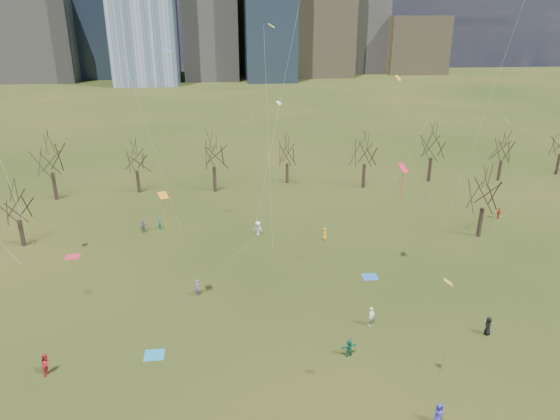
{
  "coord_description": "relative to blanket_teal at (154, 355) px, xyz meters",
  "views": [
    {
      "loc": [
        -5.92,
        -36.24,
        25.44
      ],
      "look_at": [
        0.0,
        12.0,
        7.0
      ],
      "focal_mm": 32.0,
      "sensor_mm": 36.0,
      "label": 1
    }
  ],
  "objects": [
    {
      "name": "person_7",
      "position": [
        3.19,
        9.23,
        0.83
      ],
      "size": [
        0.68,
        0.74,
        1.69
      ],
      "primitive_type": "imported",
      "rotation": [
        0.0,
        0.0,
        4.12
      ],
      "color": "#9452A5",
      "rests_on": "ground"
    },
    {
      "name": "person_12",
      "position": [
        18.45,
        20.85,
        0.77
      ],
      "size": [
        0.67,
        0.87,
        1.58
      ],
      "primitive_type": "imported",
      "rotation": [
        0.0,
        0.0,
        1.81
      ],
      "color": "#F2A71A",
      "rests_on": "ground"
    },
    {
      "name": "person_0",
      "position": [
        19.83,
        -9.83,
        0.8
      ],
      "size": [
        0.92,
        0.74,
        1.63
      ],
      "primitive_type": "imported",
      "rotation": [
        0.0,
        0.0,
        0.31
      ],
      "color": "#3328AF",
      "rests_on": "ground"
    },
    {
      "name": "person_10",
      "position": [
        43.7,
        25.02,
        0.75
      ],
      "size": [
        0.97,
        0.78,
        1.54
      ],
      "primitive_type": "imported",
      "rotation": [
        0.0,
        0.0,
        0.53
      ],
      "color": "red",
      "rests_on": "ground"
    },
    {
      "name": "blanket_teal",
      "position": [
        0.0,
        0.0,
        0.0
      ],
      "size": [
        1.6,
        1.5,
        0.03
      ],
      "primitive_type": "cube",
      "color": "teal",
      "rests_on": "ground"
    },
    {
      "name": "person_1",
      "position": [
        18.75,
        2.02,
        0.89
      ],
      "size": [
        0.79,
        0.74,
        1.82
      ],
      "primitive_type": "imported",
      "rotation": [
        0.0,
        0.0,
        0.63
      ],
      "color": "silver",
      "rests_on": "ground"
    },
    {
      "name": "kites_airborne",
      "position": [
        14.43,
        16.69,
        14.51
      ],
      "size": [
        66.84,
        53.0,
        35.11
      ],
      "color": "orange",
      "rests_on": "ground"
    },
    {
      "name": "blanket_navy",
      "position": [
        21.27,
        10.74,
        0.0
      ],
      "size": [
        1.6,
        1.5,
        0.03
      ],
      "primitive_type": "cube",
      "color": "blue",
      "rests_on": "ground"
    },
    {
      "name": "bare_tree_row",
      "position": [
        11.89,
        38.75,
        6.1
      ],
      "size": [
        113.04,
        29.8,
        9.5
      ],
      "color": "black",
      "rests_on": "ground"
    },
    {
      "name": "person_5",
      "position": [
        15.69,
        -1.99,
        0.77
      ],
      "size": [
        1.51,
        0.77,
        1.56
      ],
      "primitive_type": "imported",
      "rotation": [
        0.0,
        0.0,
        3.37
      ],
      "color": "#186C4A",
      "rests_on": "ground"
    },
    {
      "name": "ground",
      "position": [
        11.98,
        1.52,
        -0.01
      ],
      "size": [
        500.0,
        500.0,
        0.0
      ],
      "primitive_type": "plane",
      "color": "black",
      "rests_on": "ground"
    },
    {
      "name": "person_11",
      "position": [
        -4.16,
        26.02,
        0.81
      ],
      "size": [
        1.33,
        1.52,
        1.66
      ],
      "primitive_type": "imported",
      "rotation": [
        0.0,
        0.0,
        0.91
      ],
      "color": "slate",
      "rests_on": "ground"
    },
    {
      "name": "person_13",
      "position": [
        -2.17,
        26.73,
        0.82
      ],
      "size": [
        0.68,
        0.73,
        1.67
      ],
      "primitive_type": "imported",
      "rotation": [
        0.0,
        0.0,
        2.2
      ],
      "color": "#197266",
      "rests_on": "ground"
    },
    {
      "name": "person_6",
      "position": [
        28.35,
        -0.56,
        0.83
      ],
      "size": [
        0.97,
        0.94,
        1.69
      ],
      "primitive_type": "imported",
      "rotation": [
        0.0,
        0.0,
        3.85
      ],
      "color": "black",
      "rests_on": "ground"
    },
    {
      "name": "blanket_crimson",
      "position": [
        -11.4,
        19.63,
        0.0
      ],
      "size": [
        1.6,
        1.5,
        0.03
      ],
      "primitive_type": "cube",
      "color": "#B32334",
      "rests_on": "ground"
    },
    {
      "name": "person_9",
      "position": [
        10.34,
        23.26,
        0.92
      ],
      "size": [
        1.38,
        1.28,
        1.86
      ],
      "primitive_type": "imported",
      "rotation": [
        0.0,
        0.0,
        5.64
      ],
      "color": "white",
      "rests_on": "ground"
    },
    {
      "name": "person_2",
      "position": [
        -7.83,
        -1.34,
        0.9
      ],
      "size": [
        0.81,
        0.98,
        1.83
      ],
      "primitive_type": "imported",
      "rotation": [
        0.0,
        0.0,
        1.43
      ],
      "color": "red",
      "rests_on": "ground"
    }
  ]
}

